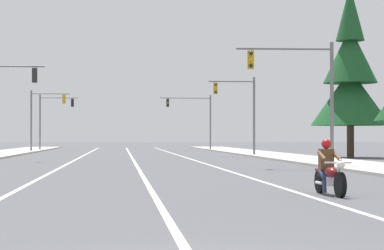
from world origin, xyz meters
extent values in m
cube|color=beige|center=(0.00, 45.00, 0.00)|extent=(0.16, 100.00, 0.01)
cube|color=beige|center=(-3.78, 45.00, 0.00)|extent=(0.16, 100.00, 0.01)
cube|color=beige|center=(3.92, 45.00, 0.00)|extent=(0.16, 100.00, 0.01)
cube|color=#ADA89E|center=(11.09, 40.00, 0.07)|extent=(4.40, 110.00, 0.14)
cylinder|color=black|center=(4.57, 9.73, 0.32)|extent=(0.15, 0.65, 0.64)
cylinder|color=black|center=(4.49, 11.28, 0.32)|extent=(0.15, 0.65, 0.64)
cylinder|color=silver|center=(4.57, 9.83, 0.64)|extent=(0.09, 0.33, 0.68)
sphere|color=white|center=(4.58, 9.68, 0.82)|extent=(0.20, 0.20, 0.20)
cylinder|color=silver|center=(4.56, 9.88, 0.87)|extent=(0.70, 0.08, 0.04)
ellipsoid|color=maroon|center=(4.54, 10.38, 0.60)|extent=(0.35, 0.58, 0.28)
cube|color=silver|center=(4.53, 10.50, 0.37)|extent=(0.26, 0.45, 0.24)
cube|color=black|center=(4.52, 10.82, 0.54)|extent=(0.31, 0.53, 0.12)
cube|color=maroon|center=(4.49, 11.23, 0.62)|extent=(0.22, 0.37, 0.08)
cylinder|color=silver|center=(4.37, 10.89, 0.30)|extent=(0.11, 0.55, 0.08)
cube|color=brown|center=(4.52, 10.78, 0.92)|extent=(0.37, 0.26, 0.56)
sphere|color=#B21919|center=(4.52, 10.76, 1.33)|extent=(0.26, 0.26, 0.26)
cylinder|color=navy|center=(4.67, 10.65, 0.54)|extent=(0.16, 0.45, 0.30)
cylinder|color=navy|center=(4.69, 10.47, 0.24)|extent=(0.12, 0.16, 0.35)
cylinder|color=brown|center=(4.73, 10.53, 1.02)|extent=(0.13, 0.53, 0.27)
cylinder|color=navy|center=(4.39, 10.63, 0.54)|extent=(0.16, 0.45, 0.30)
cylinder|color=navy|center=(4.37, 10.45, 0.24)|extent=(0.12, 0.16, 0.35)
cylinder|color=brown|center=(4.33, 10.51, 1.02)|extent=(0.13, 0.53, 0.27)
cylinder|color=slate|center=(9.54, 27.40, 3.10)|extent=(0.18, 0.18, 6.20)
cylinder|color=slate|center=(7.17, 27.49, 5.85)|extent=(4.75, 0.29, 0.11)
cube|color=#B79319|center=(5.51, 27.55, 5.30)|extent=(0.31, 0.25, 0.90)
sphere|color=black|center=(5.50, 27.39, 5.60)|extent=(0.18, 0.18, 0.18)
sphere|color=orange|center=(5.50, 27.39, 5.30)|extent=(0.18, 0.18, 0.18)
sphere|color=black|center=(5.50, 27.39, 5.00)|extent=(0.18, 0.18, 0.18)
cylinder|color=slate|center=(-7.49, 37.94, 5.85)|extent=(3.95, 0.24, 0.11)
cube|color=black|center=(-6.11, 37.89, 5.30)|extent=(0.31, 0.25, 0.90)
sphere|color=black|center=(-6.10, 38.05, 5.60)|extent=(0.18, 0.18, 0.18)
sphere|color=orange|center=(-6.10, 38.05, 5.30)|extent=(0.18, 0.18, 0.18)
sphere|color=black|center=(-6.10, 38.05, 5.00)|extent=(0.18, 0.18, 0.18)
cylinder|color=slate|center=(9.59, 48.87, 3.10)|extent=(0.18, 0.18, 6.20)
cylinder|color=slate|center=(7.80, 48.88, 5.85)|extent=(3.59, 0.11, 0.11)
cube|color=#B79319|center=(6.54, 48.88, 5.30)|extent=(0.30, 0.24, 0.90)
sphere|color=black|center=(6.54, 48.72, 5.60)|extent=(0.18, 0.18, 0.18)
sphere|color=orange|center=(6.54, 48.72, 5.30)|extent=(0.18, 0.18, 0.18)
sphere|color=black|center=(6.54, 48.72, 5.00)|extent=(0.18, 0.18, 0.18)
cylinder|color=slate|center=(-9.74, 67.11, 3.10)|extent=(0.18, 0.18, 6.20)
cylinder|color=slate|center=(-7.83, 66.99, 5.85)|extent=(3.84, 0.34, 0.11)
cube|color=#B79319|center=(-6.49, 66.91, 5.30)|extent=(0.31, 0.26, 0.90)
sphere|color=black|center=(-6.48, 67.07, 5.60)|extent=(0.18, 0.18, 0.18)
sphere|color=orange|center=(-6.48, 67.07, 5.30)|extent=(0.18, 0.18, 0.18)
sphere|color=black|center=(-6.48, 67.07, 5.00)|extent=(0.18, 0.18, 0.18)
cylinder|color=slate|center=(9.23, 73.94, 3.10)|extent=(0.18, 0.18, 6.20)
cylinder|color=slate|center=(6.40, 73.85, 5.85)|extent=(5.67, 0.30, 0.11)
cube|color=black|center=(4.42, 73.79, 5.30)|extent=(0.31, 0.25, 0.90)
sphere|color=black|center=(4.42, 73.63, 5.60)|extent=(0.18, 0.18, 0.18)
sphere|color=orange|center=(4.42, 73.63, 5.30)|extent=(0.18, 0.18, 0.18)
sphere|color=black|center=(4.42, 73.63, 5.00)|extent=(0.18, 0.18, 0.18)
cylinder|color=slate|center=(-9.69, 74.81, 3.10)|extent=(0.18, 0.18, 6.20)
cylinder|color=slate|center=(-7.59, 74.66, 5.85)|extent=(4.21, 0.40, 0.11)
cube|color=black|center=(-6.12, 74.56, 5.30)|extent=(0.32, 0.26, 0.90)
sphere|color=black|center=(-6.11, 74.72, 5.60)|extent=(0.18, 0.18, 0.18)
sphere|color=orange|center=(-6.11, 74.72, 5.30)|extent=(0.18, 0.18, 0.18)
sphere|color=black|center=(-6.11, 74.72, 5.00)|extent=(0.18, 0.18, 0.18)
cylinder|color=#423023|center=(15.80, 44.06, 1.17)|extent=(0.52, 0.52, 2.35)
cone|color=#194C23|center=(15.80, 44.06, 4.40)|extent=(5.74, 5.74, 4.11)
cone|color=#194C23|center=(15.80, 44.06, 7.49)|extent=(3.90, 3.90, 4.11)
cone|color=#194C23|center=(15.80, 44.06, 10.57)|extent=(2.07, 2.07, 4.11)
camera|label=1|loc=(-0.88, -8.19, 1.52)|focal=69.16mm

